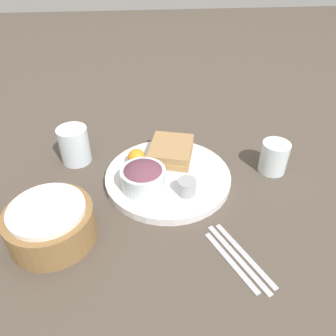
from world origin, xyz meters
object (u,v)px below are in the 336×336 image
Objects in this scene: drink_glass at (74,145)px; fork at (244,254)px; knife at (238,258)px; bread_basket at (51,223)px; sandwich at (171,151)px; salad_bowl at (143,176)px; plate at (168,177)px; dressing_cup at (187,187)px; water_glass at (274,157)px; spoon at (231,261)px.

drink_glass is 0.54m from fork.
knife is (-0.38, -0.37, -0.05)m from drink_glass.
drink_glass is 0.56× the size of bread_basket.
sandwich is 0.38m from bread_basket.
bread_basket is (-0.13, 0.20, -0.01)m from salad_bowl.
plate is 0.08m from sandwich.
plate is at bearing -176.47° from fork.
salad_bowl is at bearing 72.27° from dressing_cup.
plate is at bearing -55.53° from salad_bowl.
fork is at bearing -101.88° from bread_basket.
knife is at bearing 149.15° from water_glass.
spoon is at bearing -161.41° from dressing_cup.
sandwich is 1.39× the size of salad_bowl.
drink_glass reaches higher than fork.
salad_bowl is 0.57× the size of knife.
plate is 0.29m from spoon.
spoon is 1.93× the size of water_glass.
knife is at bearing -139.84° from salad_bowl.
sandwich is at bearing 172.57° from knife.
sandwich is at bearing 169.75° from spoon.
plate is at bearing 180.00° from knife.
salad_bowl is at bearing 146.53° from sandwich.
bread_basket is at bearing 122.48° from salad_bowl.
water_glass is at bearing 126.57° from fork.
fork is at bearing -133.52° from drink_glass.
water_glass reaches higher than plate.
water_glass is (0.28, -0.17, 0.04)m from knife.
water_glass is (0.29, -0.19, 0.04)m from spoon.
drink_glass is at bearing -157.96° from fork.
sandwich is 0.93× the size of spoon.
knife is at bearing -156.39° from dressing_cup.
drink_glass reaches higher than water_glass.
salad_bowl is 2.46× the size of dressing_cup.
sandwich is at bearing -11.38° from plate.
sandwich is 0.84× the size of bread_basket.
water_glass is (0.02, -0.29, 0.03)m from plate.
plate is at bearing 26.38° from dressing_cup.
salad_bowl is 0.25m from drink_glass.
salad_bowl is at bearing -160.90° from fork.
plate is 0.29m from knife.
bread_basket is 0.40m from knife.
drink_glass is at bearing 80.14° from water_glass.
sandwich reaches higher than plate.
knife is at bearing -90.00° from fork.
bread_basket is 0.39m from spoon.
bread_basket is 0.99× the size of fork.
plate is 2.94× the size of salad_bowl.
plate reaches higher than fork.
knife is at bearing 90.00° from spoon.
fork is (-0.26, -0.14, -0.01)m from plate.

